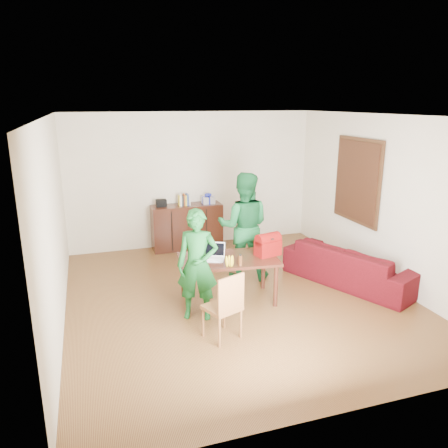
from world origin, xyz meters
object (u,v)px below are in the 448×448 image
object	(u,v)px
person_far	(244,226)
red_bag	(268,247)
bottle	(240,260)
laptop	(213,257)
table	(228,263)
sofa	(351,265)
chair	(223,319)
person_near	(197,265)

from	to	relation	value
person_far	red_bag	bearing A→B (deg)	116.65
red_bag	bottle	bearing A→B (deg)	-166.45
laptop	red_bag	distance (m)	0.84
table	red_bag	distance (m)	0.64
bottle	sofa	size ratio (longest dim) A/B	0.07
chair	bottle	distance (m)	0.96
person_far	laptop	world-z (taller)	person_far
table	chair	xyz separation A→B (m)	(-0.40, -1.00, -0.33)
table	chair	world-z (taller)	chair
person_near	sofa	world-z (taller)	person_near
person_near	sofa	bearing A→B (deg)	29.73
bottle	red_bag	xyz separation A→B (m)	(0.53, 0.27, 0.05)
chair	person_near	world-z (taller)	person_near
chair	red_bag	size ratio (longest dim) A/B	2.42
laptop	bottle	world-z (taller)	laptop
person_far	sofa	world-z (taller)	person_far
laptop	bottle	xyz separation A→B (m)	(0.30, -0.32, 0.04)
red_bag	sofa	bearing A→B (deg)	-10.53
chair	sofa	xyz separation A→B (m)	(2.52, 1.02, 0.06)
person_near	laptop	world-z (taller)	person_near
bottle	chair	bearing A→B (deg)	-124.94
table	person_near	distance (m)	0.69
laptop	sofa	size ratio (longest dim) A/B	0.17
chair	red_bag	bearing A→B (deg)	21.56
person_near	bottle	size ratio (longest dim) A/B	9.50
sofa	table	bearing A→B (deg)	65.76
red_bag	person_far	bearing A→B (deg)	81.77
table	red_bag	world-z (taller)	red_bag
chair	person_far	distance (m)	2.12
person_near	sofa	xyz separation A→B (m)	(2.68, 0.38, -0.45)
chair	person_far	world-z (taller)	person_far
bottle	red_bag	size ratio (longest dim) A/B	0.44
chair	bottle	bearing A→B (deg)	33.33
table	bottle	world-z (taller)	bottle
person_near	bottle	world-z (taller)	person_near
person_far	bottle	bearing A→B (deg)	89.32
table	red_bag	xyz separation A→B (m)	(0.60, -0.06, 0.21)
table	person_far	size ratio (longest dim) A/B	0.84
red_bag	sofa	size ratio (longest dim) A/B	0.17
red_bag	person_near	bearing A→B (deg)	-178.25
person_far	red_bag	xyz separation A→B (m)	(0.07, -0.85, -0.09)
person_far	person_near	bearing A→B (deg)	68.42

